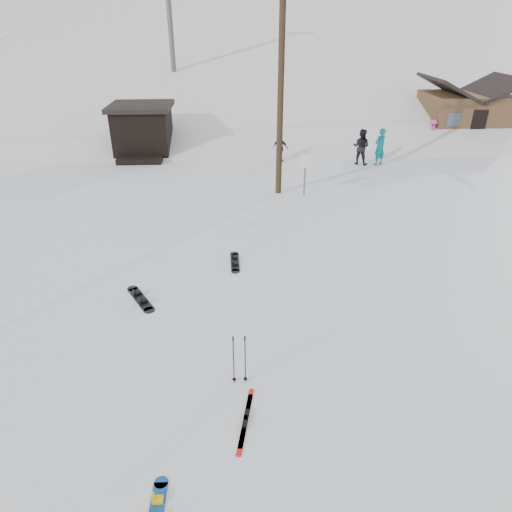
{
  "coord_description": "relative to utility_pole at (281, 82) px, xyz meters",
  "views": [
    {
      "loc": [
        -0.11,
        -5.41,
        7.04
      ],
      "look_at": [
        0.5,
        5.26,
        1.4
      ],
      "focal_mm": 32.0,
      "sensor_mm": 36.0,
      "label": 1
    }
  ],
  "objects": [
    {
      "name": "ground",
      "position": [
        -2.0,
        -14.0,
        -4.68
      ],
      "size": [
        200.0,
        200.0,
        0.0
      ],
      "primitive_type": "plane",
      "color": "white",
      "rests_on": "ground"
    },
    {
      "name": "ski_slope",
      "position": [
        -2.0,
        41.0,
        -16.68
      ],
      "size": [
        60.0,
        85.24,
        65.97
      ],
      "primitive_type": "cube",
      "rotation": [
        0.31,
        0.0,
        0.0
      ],
      "color": "white",
      "rests_on": "ground"
    },
    {
      "name": "treeline_crest",
      "position": [
        -2.0,
        72.0,
        -4.68
      ],
      "size": [
        50.0,
        6.0,
        10.0
      ],
      "primitive_type": null,
      "color": "black",
      "rests_on": "ski_slope"
    },
    {
      "name": "utility_pole",
      "position": [
        0.0,
        0.0,
        0.0
      ],
      "size": [
        2.0,
        0.26,
        9.0
      ],
      "color": "#3A2819",
      "rests_on": "ground"
    },
    {
      "name": "trail_sign",
      "position": [
        1.1,
        -0.42,
        -3.41
      ],
      "size": [
        0.5,
        0.09,
        1.85
      ],
      "color": "#595B60",
      "rests_on": "ground"
    },
    {
      "name": "lift_hut",
      "position": [
        -7.0,
        6.94,
        -3.32
      ],
      "size": [
        3.4,
        4.1,
        2.75
      ],
      "color": "black",
      "rests_on": "ground"
    },
    {
      "name": "lift_tower_near",
      "position": [
        -6.0,
        16.0,
        3.18
      ],
      "size": [
        2.2,
        0.36,
        8.0
      ],
      "color": "#595B60",
      "rests_on": "ski_slope"
    },
    {
      "name": "cabin",
      "position": [
        13.0,
        10.0,
        -3.2
      ],
      "size": [
        5.39,
        4.4,
        3.77
      ],
      "color": "brown",
      "rests_on": "ground"
    },
    {
      "name": "hero_snowboard",
      "position": [
        -3.45,
        -14.81,
        -4.66
      ],
      "size": [
        0.27,
        1.31,
        0.09
      ],
      "rotation": [
        0.0,
        0.0,
        1.55
      ],
      "color": "#174B99",
      "rests_on": "ground"
    },
    {
      "name": "hero_skis",
      "position": [
        -1.95,
        -13.0,
        -4.66
      ],
      "size": [
        0.42,
        1.68,
        0.09
      ],
      "rotation": [
        0.0,
        0.0,
        -0.19
      ],
      "color": "red",
      "rests_on": "ground"
    },
    {
      "name": "ski_poles",
      "position": [
        -2.04,
        -11.9,
        -4.06
      ],
      "size": [
        0.33,
        0.09,
        1.21
      ],
      "color": "black",
      "rests_on": "ground"
    },
    {
      "name": "board_scatter_b",
      "position": [
        -4.74,
        -8.51,
        -4.65
      ],
      "size": [
        0.95,
        1.43,
        0.11
      ],
      "rotation": [
        0.0,
        0.0,
        2.09
      ],
      "color": "black",
      "rests_on": "ground"
    },
    {
      "name": "board_scatter_f",
      "position": [
        -2.06,
        -6.5,
        -4.65
      ],
      "size": [
        0.29,
        1.46,
        0.1
      ],
      "rotation": [
        0.0,
        0.0,
        1.59
      ],
      "color": "black",
      "rests_on": "ground"
    },
    {
      "name": "skier_teal",
      "position": [
        5.75,
        4.04,
        -3.73
      ],
      "size": [
        0.83,
        0.74,
        1.91
      ],
      "primitive_type": "imported",
      "rotation": [
        0.0,
        0.0,
        3.66
      ],
      "color": "#0D7B82",
      "rests_on": "ground"
    },
    {
      "name": "skier_dark",
      "position": [
        4.79,
        4.18,
        -3.75
      ],
      "size": [
        1.13,
        1.07,
        1.86
      ],
      "primitive_type": "imported",
      "rotation": [
        0.0,
        0.0,
        2.6
      ],
      "color": "black",
      "rests_on": "ground"
    },
    {
      "name": "skier_pink",
      "position": [
        10.25,
        8.08,
        -3.93
      ],
      "size": [
        1.12,
        1.0,
        1.51
      ],
      "primitive_type": "imported",
      "rotation": [
        0.0,
        0.0,
        3.72
      ],
      "color": "#C54586",
      "rests_on": "ground"
    },
    {
      "name": "skier_navy",
      "position": [
        0.59,
        4.88,
        -3.94
      ],
      "size": [
        0.94,
        0.72,
        1.48
      ],
      "primitive_type": "imported",
      "rotation": [
        0.0,
        0.0,
        2.66
      ],
      "color": "#1B183C",
      "rests_on": "ground"
    }
  ]
}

